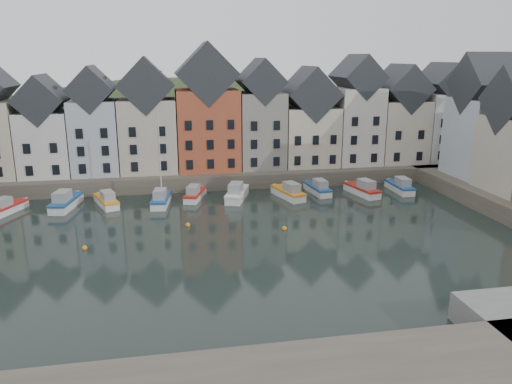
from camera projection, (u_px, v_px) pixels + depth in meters
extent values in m
plane|color=black|center=(235.00, 251.00, 47.03)|extent=(260.00, 260.00, 0.00)
cube|color=#4A4238|center=(207.00, 171.00, 75.24)|extent=(90.00, 16.00, 2.00)
ellipsoid|color=#26361B|center=(198.00, 232.00, 104.90)|extent=(153.60, 70.40, 64.00)
sphere|color=black|center=(119.00, 108.00, 90.65)|extent=(5.77, 5.77, 5.77)
sphere|color=black|center=(309.00, 103.00, 106.88)|extent=(5.27, 5.27, 5.27)
sphere|color=black|center=(351.00, 106.00, 101.94)|extent=(5.07, 5.07, 5.07)
sphere|color=black|center=(266.00, 108.00, 99.84)|extent=(5.01, 5.01, 5.01)
sphere|color=black|center=(326.00, 103.00, 107.03)|extent=(5.21, 5.21, 5.21)
sphere|color=black|center=(203.00, 105.00, 100.84)|extent=(5.45, 5.45, 5.45)
sphere|color=black|center=(391.00, 112.00, 97.57)|extent=(4.49, 4.49, 4.49)
cube|color=silver|center=(47.00, 143.00, 68.13)|extent=(6.56, 8.00, 8.61)
cube|color=black|center=(42.00, 99.00, 66.57)|extent=(6.56, 8.16, 6.56)
cube|color=#ABB5BE|center=(96.00, 137.00, 69.08)|extent=(6.20, 8.00, 10.02)
cube|color=black|center=(92.00, 89.00, 67.36)|extent=(6.20, 8.16, 6.20)
cube|color=#B4AB99|center=(148.00, 135.00, 70.31)|extent=(7.70, 8.00, 10.08)
cube|color=black|center=(146.00, 85.00, 68.48)|extent=(7.70, 8.16, 7.70)
cube|color=#A2492E|center=(207.00, 129.00, 71.61)|extent=(8.69, 8.00, 11.28)
cube|color=black|center=(206.00, 74.00, 69.56)|extent=(8.69, 8.16, 8.69)
cube|color=gray|center=(260.00, 130.00, 73.01)|extent=(6.43, 8.00, 10.78)
cube|color=black|center=(260.00, 81.00, 71.18)|extent=(6.43, 8.16, 6.43)
cube|color=beige|center=(308.00, 136.00, 74.58)|extent=(7.88, 8.00, 8.56)
cube|color=black|center=(309.00, 94.00, 72.94)|extent=(7.88, 8.16, 7.88)
cube|color=beige|center=(355.00, 126.00, 75.50)|extent=(6.50, 8.00, 11.27)
cube|color=black|center=(357.00, 77.00, 73.60)|extent=(6.50, 8.16, 6.50)
cube|color=beige|center=(398.00, 131.00, 76.98)|extent=(7.23, 8.00, 9.32)
cube|color=black|center=(401.00, 88.00, 75.29)|extent=(7.23, 8.16, 7.23)
cube|color=silver|center=(439.00, 126.00, 78.05)|extent=(6.18, 8.00, 10.32)
cube|color=black|center=(443.00, 83.00, 76.29)|extent=(6.18, 8.16, 6.18)
cube|color=#ABB5BE|center=(483.00, 138.00, 66.85)|extent=(7.47, 8.00, 10.38)
cube|color=black|center=(489.00, 83.00, 64.97)|extent=(7.62, 8.00, 8.00)
sphere|color=orange|center=(188.00, 225.00, 53.89)|extent=(0.50, 0.50, 0.50)
sphere|color=orange|center=(284.00, 229.00, 52.78)|extent=(0.50, 0.50, 0.50)
sphere|color=orange|center=(85.00, 248.00, 47.40)|extent=(0.50, 0.50, 0.50)
cube|color=silver|center=(8.00, 210.00, 58.69)|extent=(3.61, 5.63, 0.99)
cube|color=#A91F18|center=(8.00, 205.00, 58.55)|extent=(3.73, 5.77, 0.23)
cube|color=gray|center=(2.00, 203.00, 57.64)|extent=(2.01, 2.49, 1.09)
cube|color=silver|center=(66.00, 205.00, 60.47)|extent=(3.14, 6.79, 1.20)
cube|color=navy|center=(66.00, 199.00, 60.30)|extent=(3.27, 6.94, 0.27)
cube|color=gray|center=(62.00, 196.00, 59.18)|extent=(1.99, 2.86, 1.31)
cube|color=silver|center=(106.00, 203.00, 61.34)|extent=(3.57, 5.91, 1.04)
cube|color=orange|center=(106.00, 199.00, 61.19)|extent=(3.70, 6.05, 0.24)
cube|color=gray|center=(108.00, 196.00, 60.33)|extent=(2.03, 2.59, 1.13)
cube|color=silver|center=(161.00, 202.00, 61.85)|extent=(2.62, 6.19, 1.10)
cube|color=navy|center=(161.00, 197.00, 61.69)|extent=(2.73, 6.32, 0.25)
cube|color=gray|center=(160.00, 194.00, 60.66)|extent=(1.72, 2.57, 1.20)
cylinder|color=silver|center=(160.00, 156.00, 60.94)|extent=(0.14, 0.14, 10.99)
cube|color=silver|center=(195.00, 196.00, 64.26)|extent=(3.28, 5.78, 1.01)
cube|color=#A91F18|center=(195.00, 192.00, 64.11)|extent=(3.40, 5.91, 0.23)
cube|color=gray|center=(193.00, 190.00, 63.17)|extent=(1.91, 2.50, 1.11)
cube|color=silver|center=(237.00, 196.00, 64.24)|extent=(3.95, 6.76, 1.19)
cube|color=silver|center=(237.00, 191.00, 64.07)|extent=(4.10, 6.92, 0.27)
cube|color=gray|center=(236.00, 188.00, 62.97)|extent=(2.28, 2.95, 1.30)
cube|color=silver|center=(288.00, 195.00, 64.83)|extent=(3.42, 6.37, 1.12)
cube|color=orange|center=(288.00, 190.00, 64.67)|extent=(3.55, 6.51, 0.25)
cube|color=gray|center=(292.00, 187.00, 63.72)|extent=(2.03, 2.73, 1.22)
cube|color=silver|center=(317.00, 191.00, 66.96)|extent=(2.36, 5.92, 1.06)
cube|color=navy|center=(317.00, 186.00, 66.81)|extent=(2.47, 6.05, 0.24)
cube|color=gray|center=(320.00, 184.00, 65.86)|extent=(1.59, 2.44, 1.15)
cube|color=silver|center=(362.00, 192.00, 66.34)|extent=(3.14, 6.36, 1.12)
cube|color=#A91F18|center=(362.00, 187.00, 66.18)|extent=(3.26, 6.50, 0.25)
cube|color=gray|center=(366.00, 184.00, 65.20)|extent=(1.93, 2.70, 1.22)
cube|color=silver|center=(399.00, 189.00, 67.89)|extent=(1.86, 5.91, 1.08)
cube|color=navy|center=(400.00, 185.00, 67.74)|extent=(1.96, 6.03, 0.25)
cube|color=gray|center=(403.00, 182.00, 66.74)|extent=(1.41, 2.37, 1.18)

